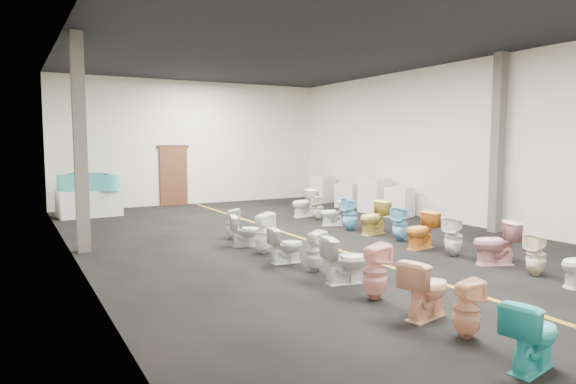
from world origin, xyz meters
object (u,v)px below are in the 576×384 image
object	(u,v)px
toilet_left_6	(286,245)
toilet_right_5	(421,230)
toilet_left_0	(532,334)
toilet_left_9	(233,224)
toilet_right_9	(333,213)
toilet_left_4	(345,260)
toilet_right_10	(318,208)
appliance_crate_a	(400,202)
toilet_left_1	(467,309)
appliance_crate_b	(375,195)
toilet_right_6	(400,224)
toilet_right_8	(350,214)
toilet_left_7	(263,233)
toilet_left_2	(426,288)
toilet_right_7	(374,218)
toilet_left_5	(315,251)
toilet_right_3	(495,243)
appliance_crate_c	(349,195)
appliance_crate_d	(322,189)
toilet_right_2	(536,255)
toilet_right_4	(453,237)
toilet_left_3	(375,271)
toilet_left_8	(246,231)
bathtub	(89,182)
display_table	(89,203)

from	to	relation	value
toilet_left_6	toilet_right_5	size ratio (longest dim) A/B	0.86
toilet_left_0	toilet_left_9	size ratio (longest dim) A/B	1.01
toilet_right_9	toilet_left_4	bearing A→B (deg)	-9.82
toilet_right_9	toilet_right_10	world-z (taller)	toilet_right_10
appliance_crate_a	toilet_left_1	world-z (taller)	appliance_crate_a
appliance_crate_b	toilet_right_6	bearing A→B (deg)	-121.79
toilet_left_1	toilet_right_8	bearing A→B (deg)	-15.43
toilet_left_1	toilet_left_7	size ratio (longest dim) A/B	0.83
toilet_left_2	toilet_right_7	size ratio (longest dim) A/B	0.94
toilet_left_6	toilet_right_7	bearing A→B (deg)	-60.42
appliance_crate_a	toilet_right_10	size ratio (longest dim) A/B	1.22
toilet_left_5	toilet_right_3	size ratio (longest dim) A/B	0.88
appliance_crate_a	toilet_right_7	bearing A→B (deg)	-142.04
appliance_crate_c	toilet_left_6	distance (m)	8.59
appliance_crate_d	toilet_right_2	world-z (taller)	appliance_crate_d
toilet_right_4	toilet_left_7	bearing A→B (deg)	-137.71
appliance_crate_c	toilet_right_8	xyz separation A→B (m)	(-2.76, -3.88, -0.00)
appliance_crate_b	toilet_left_7	bearing A→B (deg)	-147.15
appliance_crate_d	toilet_right_10	world-z (taller)	appliance_crate_d
appliance_crate_d	toilet_right_4	xyz separation A→B (m)	(-2.71, -9.11, -0.10)
toilet_left_3	appliance_crate_c	bearing A→B (deg)	-33.66
appliance_crate_d	toilet_left_5	distance (m)	10.54
toilet_left_9	appliance_crate_b	bearing A→B (deg)	-54.32
appliance_crate_c	toilet_right_3	xyz separation A→B (m)	(-2.59, -8.23, -0.01)
toilet_right_6	toilet_right_8	xyz separation A→B (m)	(-0.15, 1.75, 0.02)
toilet_left_6	toilet_right_5	bearing A→B (deg)	-90.57
toilet_left_8	toilet_right_4	distance (m)	4.35
toilet_right_6	appliance_crate_a	bearing A→B (deg)	122.62
toilet_right_6	toilet_left_8	bearing A→B (deg)	-125.93
toilet_left_5	toilet_right_10	size ratio (longest dim) A/B	0.99
bathtub	toilet_right_10	xyz separation A→B (m)	(5.75, -4.05, -0.70)
display_table	toilet_right_4	size ratio (longest dim) A/B	2.27
toilet_left_6	toilet_left_4	bearing A→B (deg)	-170.33
toilet_left_2	toilet_right_4	distance (m)	3.93
toilet_right_5	toilet_right_8	distance (m)	2.60
toilet_left_8	bathtub	bearing A→B (deg)	35.80
toilet_right_8	toilet_right_10	xyz separation A→B (m)	(0.19, 1.86, -0.05)
toilet_right_2	toilet_left_0	bearing A→B (deg)	-56.81
bathtub	appliance_crate_a	size ratio (longest dim) A/B	1.96
toilet_right_2	toilet_right_7	world-z (taller)	toilet_right_7
toilet_left_7	appliance_crate_d	bearing A→B (deg)	-50.08
toilet_right_5	toilet_right_10	bearing A→B (deg)	169.84
appliance_crate_d	toilet_left_6	xyz separation A→B (m)	(-5.93, -8.00, -0.16)
display_table	toilet_right_9	xyz separation A→B (m)	(5.59, -5.04, -0.06)
display_table	appliance_crate_a	size ratio (longest dim) A/B	2.00
toilet_left_1	toilet_left_5	world-z (taller)	toilet_left_5
toilet_left_0	toilet_right_7	size ratio (longest dim) A/B	0.88
appliance_crate_c	appliance_crate_a	bearing A→B (deg)	-90.00
appliance_crate_b	toilet_left_0	bearing A→B (deg)	-120.77
toilet_left_3	toilet_left_4	world-z (taller)	toilet_left_3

